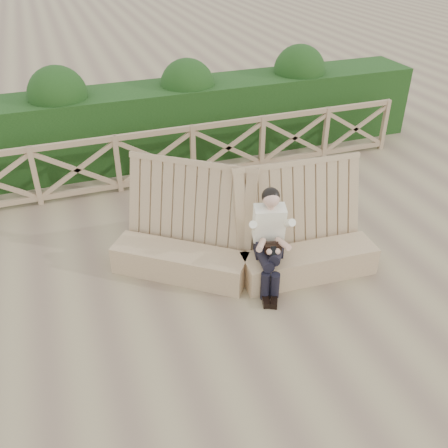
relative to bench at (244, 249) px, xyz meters
name	(u,v)px	position (x,y,z in m)	size (l,w,h in m)	color
ground	(219,298)	(-0.55, -0.44, -0.39)	(60.00, 60.00, 0.00)	brown
bench	(244,249)	(0.00, 0.00, 0.00)	(3.62, 1.91, 1.55)	#967355
woman	(270,237)	(0.23, -0.33, 0.36)	(0.57, 0.93, 1.43)	black
guardrail	(156,158)	(-0.55, 3.06, 0.17)	(10.10, 0.09, 1.10)	#907753
hedge	(141,126)	(-0.55, 4.26, 0.36)	(12.00, 1.20, 1.50)	black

